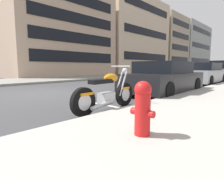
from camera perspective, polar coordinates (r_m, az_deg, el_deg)
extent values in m
plane|color=#3D3D3F|center=(8.12, -19.43, -1.14)|extent=(260.00, 260.00, 0.00)
cube|color=gray|center=(20.99, 1.42, 4.24)|extent=(120.00, 5.00, 0.14)
cube|color=silver|center=(5.22, -0.37, -5.08)|extent=(0.12, 2.20, 0.01)
cylinder|color=black|center=(5.23, 3.77, -1.46)|extent=(0.66, 0.14, 0.66)
cylinder|color=silver|center=(5.23, 3.77, -1.46)|extent=(0.37, 0.14, 0.36)
cylinder|color=black|center=(4.12, -8.83, -3.86)|extent=(0.66, 0.14, 0.66)
cylinder|color=silver|center=(4.12, -8.83, -3.86)|extent=(0.37, 0.14, 0.36)
cube|color=silver|center=(4.65, -1.77, -2.73)|extent=(0.41, 0.28, 0.30)
cube|color=black|center=(4.46, -3.33, 2.50)|extent=(0.69, 0.25, 0.10)
ellipsoid|color=orange|center=(4.73, -0.34, 3.50)|extent=(0.49, 0.26, 0.24)
cube|color=orange|center=(4.12, -8.35, -1.29)|extent=(0.37, 0.20, 0.06)
cube|color=orange|center=(5.19, 3.66, 0.48)|extent=(0.33, 0.18, 0.06)
cylinder|color=silver|center=(5.12, 2.19, 1.91)|extent=(0.34, 0.06, 0.65)
cylinder|color=silver|center=(5.03, 3.45, 1.82)|extent=(0.34, 0.06, 0.65)
cylinder|color=silver|center=(5.03, 2.62, 7.12)|extent=(0.07, 0.62, 0.04)
sphere|color=silver|center=(5.19, 3.96, 5.79)|extent=(0.15, 0.15, 0.15)
cylinder|color=silver|center=(4.36, -3.01, -4.72)|extent=(0.71, 0.13, 0.16)
cube|color=black|center=(7.93, 15.70, 2.45)|extent=(4.13, 1.84, 0.68)
cube|color=black|center=(7.82, 15.54, 6.58)|extent=(2.12, 1.68, 0.46)
cylinder|color=black|center=(9.52, 14.92, 2.05)|extent=(0.62, 0.23, 0.62)
cylinder|color=black|center=(8.89, 24.33, 1.32)|extent=(0.62, 0.23, 0.62)
cylinder|color=black|center=(7.23, 4.96, 0.74)|extent=(0.62, 0.23, 0.62)
cylinder|color=black|center=(6.38, 16.75, -0.37)|extent=(0.62, 0.23, 0.62)
cube|color=gray|center=(13.29, 25.92, 3.84)|extent=(4.30, 1.89, 0.72)
cube|color=black|center=(13.21, 25.98, 6.38)|extent=(2.41, 1.73, 0.46)
cylinder|color=black|center=(14.90, 24.30, 3.39)|extent=(0.62, 0.22, 0.62)
cylinder|color=black|center=(14.46, 30.76, 2.92)|extent=(0.62, 0.22, 0.62)
cylinder|color=black|center=(12.25, 20.09, 2.92)|extent=(0.62, 0.22, 0.62)
cylinder|color=black|center=(11.70, 27.87, 2.36)|extent=(0.62, 0.22, 0.62)
cylinder|color=black|center=(20.26, 30.57, 3.84)|extent=(0.62, 0.22, 0.62)
cylinder|color=black|center=(17.26, 28.39, 3.58)|extent=(0.62, 0.22, 0.62)
cube|color=black|center=(31.90, 29.94, 6.99)|extent=(1.98, 2.17, 0.77)
cylinder|color=black|center=(31.29, 27.80, 4.92)|extent=(0.29, 0.77, 0.76)
cylinder|color=black|center=(33.02, 28.76, 4.94)|extent=(0.29, 0.77, 0.76)
cylinder|color=red|center=(2.66, 9.33, -7.61)|extent=(0.22, 0.22, 0.59)
sphere|color=red|center=(2.59, 9.49, -0.03)|extent=(0.24, 0.24, 0.24)
cylinder|color=red|center=(2.73, 6.88, -6.55)|extent=(0.10, 0.08, 0.10)
cylinder|color=red|center=(2.58, 11.96, -7.45)|extent=(0.10, 0.08, 0.10)
cube|color=tan|center=(24.64, -17.95, 15.28)|extent=(12.11, 10.00, 9.54)
cube|color=black|center=(20.17, -10.54, 9.77)|extent=(10.17, 0.06, 1.10)
cube|color=black|center=(20.37, -10.67, 15.32)|extent=(10.17, 0.06, 1.10)
cube|color=black|center=(20.75, -10.81, 20.71)|extent=(10.17, 0.06, 1.10)
cube|color=beige|center=(34.18, 2.55, 15.30)|extent=(14.11, 11.46, 12.01)
cube|color=black|center=(30.45, 10.94, 9.83)|extent=(11.85, 0.06, 1.10)
cube|color=black|center=(30.87, 11.10, 16.75)|extent=(11.85, 0.06, 1.10)
cube|color=black|center=(31.71, 11.28, 23.39)|extent=(11.85, 0.06, 1.10)
cube|color=tan|center=(44.49, 13.07, 12.94)|extent=(9.37, 11.96, 11.60)
cube|color=black|center=(41.59, 20.22, 8.62)|extent=(7.87, 0.06, 1.10)
cube|color=black|center=(41.74, 20.36, 11.91)|extent=(7.87, 0.06, 1.10)
cube|color=black|center=(42.03, 20.50, 15.16)|extent=(7.87, 0.06, 1.10)
cube|color=black|center=(42.45, 20.65, 18.36)|extent=(7.87, 0.06, 1.10)
cube|color=#939993|center=(55.56, 21.50, 11.58)|extent=(15.82, 8.64, 11.91)
cube|color=black|center=(53.91, 25.68, 7.98)|extent=(13.29, 0.06, 1.10)
cube|color=black|center=(54.14, 25.89, 11.88)|extent=(13.29, 0.06, 1.10)
cube|color=black|center=(54.62, 26.10, 15.74)|extent=(13.29, 0.06, 1.10)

